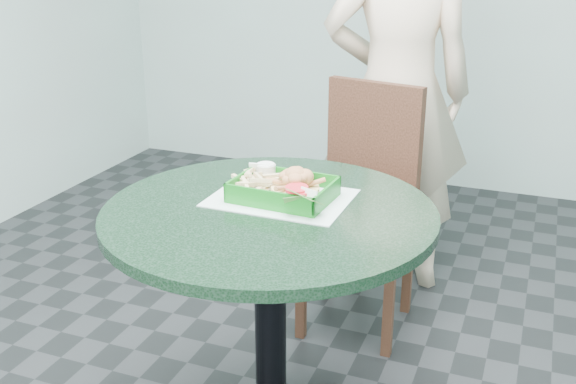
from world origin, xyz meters
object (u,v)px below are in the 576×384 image
(diner_person, at_px, (399,69))
(food_basket, at_px, (283,200))
(cafe_table, at_px, (270,273))
(dining_chair, at_px, (365,191))
(sauce_ramekin, at_px, (263,176))
(crab_sandwich, at_px, (295,188))

(diner_person, xyz_separation_m, food_basket, (-0.06, -1.11, -0.17))
(cafe_table, distance_m, dining_chair, 0.84)
(dining_chair, distance_m, sauce_ramekin, 0.75)
(food_basket, bearing_deg, diner_person, 86.92)
(crab_sandwich, bearing_deg, sauce_ramekin, 151.85)
(diner_person, relative_size, sauce_ramekin, 32.95)
(diner_person, xyz_separation_m, sauce_ramekin, (-0.15, -1.03, -0.14))
(sauce_ramekin, bearing_deg, diner_person, 81.66)
(food_basket, bearing_deg, sauce_ramekin, 139.40)
(cafe_table, xyz_separation_m, crab_sandwich, (0.04, 0.09, 0.22))
(dining_chair, bearing_deg, diner_person, 98.65)
(food_basket, xyz_separation_m, sauce_ramekin, (-0.09, 0.08, 0.03))
(food_basket, relative_size, crab_sandwich, 1.98)
(cafe_table, bearing_deg, crab_sandwich, 65.49)
(cafe_table, relative_size, food_basket, 3.38)
(food_basket, bearing_deg, cafe_table, -98.36)
(cafe_table, height_order, dining_chair, dining_chair)
(diner_person, distance_m, food_basket, 1.12)
(sauce_ramekin, bearing_deg, crab_sandwich, -28.15)
(dining_chair, distance_m, crab_sandwich, 0.80)
(food_basket, bearing_deg, crab_sandwich, 25.96)
(crab_sandwich, relative_size, sauce_ramekin, 2.30)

